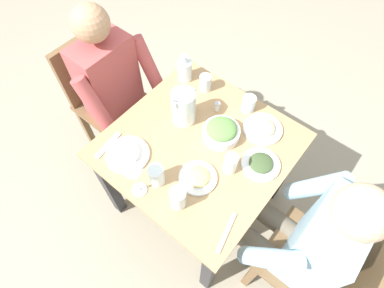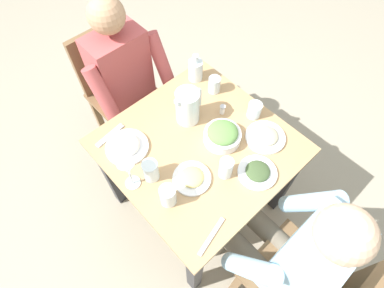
{
  "view_description": "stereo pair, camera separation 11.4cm",
  "coord_description": "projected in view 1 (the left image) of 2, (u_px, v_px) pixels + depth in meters",
  "views": [
    {
      "loc": [
        -0.65,
        -0.49,
        2.02
      ],
      "look_at": [
        -0.02,
        0.03,
        0.71
      ],
      "focal_mm": 29.01,
      "sensor_mm": 36.0,
      "label": 1
    },
    {
      "loc": [
        -0.57,
        -0.57,
        2.02
      ],
      "look_at": [
        -0.02,
        0.03,
        0.71
      ],
      "focal_mm": 29.01,
      "sensor_mm": 36.0,
      "label": 2
    }
  ],
  "objects": [
    {
      "name": "plate_yoghurt",
      "position": [
        127.0,
        153.0,
        1.48
      ],
      "size": [
        0.21,
        0.21,
        0.05
      ],
      "color": "white",
      "rests_on": "dining_table"
    },
    {
      "name": "water_pitcher",
      "position": [
        184.0,
        107.0,
        1.53
      ],
      "size": [
        0.16,
        0.12,
        0.19
      ],
      "color": "silver",
      "rests_on": "dining_table"
    },
    {
      "name": "salt_shaker",
      "position": [
        217.0,
        106.0,
        1.62
      ],
      "size": [
        0.03,
        0.03,
        0.05
      ],
      "color": "white",
      "rests_on": "dining_table"
    },
    {
      "name": "dining_table",
      "position": [
        199.0,
        157.0,
        1.64
      ],
      "size": [
        0.85,
        0.85,
        0.73
      ],
      "color": "tan",
      "rests_on": "ground_plane"
    },
    {
      "name": "plate_beans",
      "position": [
        263.0,
        128.0,
        1.56
      ],
      "size": [
        0.2,
        0.2,
        0.04
      ],
      "color": "white",
      "rests_on": "dining_table"
    },
    {
      "name": "fork_near",
      "position": [
        108.0,
        145.0,
        1.52
      ],
      "size": [
        0.17,
        0.05,
        0.01
      ],
      "primitive_type": "cube",
      "rotation": [
        0.0,
        0.0,
        0.12
      ],
      "color": "silver",
      "rests_on": "dining_table"
    },
    {
      "name": "knife_near",
      "position": [
        226.0,
        233.0,
        1.29
      ],
      "size": [
        0.18,
        0.06,
        0.01
      ],
      "primitive_type": "cube",
      "rotation": [
        0.0,
        0.0,
        0.23
      ],
      "color": "silver",
      "rests_on": "dining_table"
    },
    {
      "name": "plate_fries",
      "position": [
        198.0,
        177.0,
        1.42
      ],
      "size": [
        0.18,
        0.18,
        0.04
      ],
      "color": "white",
      "rests_on": "dining_table"
    },
    {
      "name": "plate_dolmas",
      "position": [
        261.0,
        164.0,
        1.45
      ],
      "size": [
        0.18,
        0.18,
        0.04
      ],
      "color": "white",
      "rests_on": "dining_table"
    },
    {
      "name": "diner_far",
      "position": [
        121.0,
        94.0,
        1.81
      ],
      "size": [
        0.48,
        0.53,
        1.18
      ],
      "color": "#B24C4C",
      "rests_on": "ground_plane"
    },
    {
      "name": "water_glass_center",
      "position": [
        178.0,
        198.0,
        1.32
      ],
      "size": [
        0.07,
        0.07,
        0.11
      ],
      "primitive_type": "cylinder",
      "color": "silver",
      "rests_on": "dining_table"
    },
    {
      "name": "water_glass_far_left",
      "position": [
        156.0,
        175.0,
        1.37
      ],
      "size": [
        0.07,
        0.07,
        0.11
      ],
      "primitive_type": "cylinder",
      "color": "silver",
      "rests_on": "dining_table"
    },
    {
      "name": "wine_glass",
      "position": [
        135.0,
        176.0,
        1.28
      ],
      "size": [
        0.08,
        0.08,
        0.2
      ],
      "color": "silver",
      "rests_on": "dining_table"
    },
    {
      "name": "oil_carafe",
      "position": [
        185.0,
        71.0,
        1.72
      ],
      "size": [
        0.08,
        0.08,
        0.16
      ],
      "color": "silver",
      "rests_on": "dining_table"
    },
    {
      "name": "chair_near",
      "position": [
        327.0,
        271.0,
        1.43
      ],
      "size": [
        0.4,
        0.4,
        0.88
      ],
      "color": "brown",
      "rests_on": "ground_plane"
    },
    {
      "name": "water_glass_near_right",
      "position": [
        231.0,
        164.0,
        1.41
      ],
      "size": [
        0.06,
        0.06,
        0.11
      ],
      "primitive_type": "cylinder",
      "color": "silver",
      "rests_on": "dining_table"
    },
    {
      "name": "chair_far",
      "position": [
        104.0,
        94.0,
        2.0
      ],
      "size": [
        0.4,
        0.4,
        0.88
      ],
      "color": "brown",
      "rests_on": "ground_plane"
    },
    {
      "name": "water_glass_near_left",
      "position": [
        205.0,
        83.0,
        1.68
      ],
      "size": [
        0.07,
        0.07,
        0.09
      ],
      "primitive_type": "cylinder",
      "color": "silver",
      "rests_on": "dining_table"
    },
    {
      "name": "ground_plane",
      "position": [
        197.0,
        200.0,
        2.15
      ],
      "size": [
        8.0,
        8.0,
        0.0
      ],
      "primitive_type": "plane",
      "color": "#9E937F"
    },
    {
      "name": "salad_bowl",
      "position": [
        221.0,
        131.0,
        1.52
      ],
      "size": [
        0.18,
        0.18,
        0.09
      ],
      "color": "white",
      "rests_on": "dining_table"
    },
    {
      "name": "water_glass_by_pitcher",
      "position": [
        249.0,
        104.0,
        1.61
      ],
      "size": [
        0.07,
        0.07,
        0.09
      ],
      "primitive_type": "cylinder",
      "color": "silver",
      "rests_on": "dining_table"
    },
    {
      "name": "diner_near",
      "position": [
        297.0,
        234.0,
        1.37
      ],
      "size": [
        0.48,
        0.53,
        1.18
      ],
      "color": "#9EC6E0",
      "rests_on": "ground_plane"
    }
  ]
}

